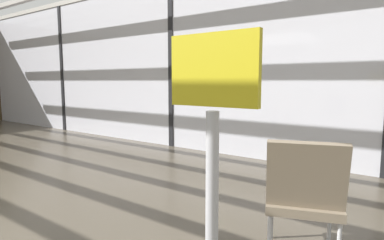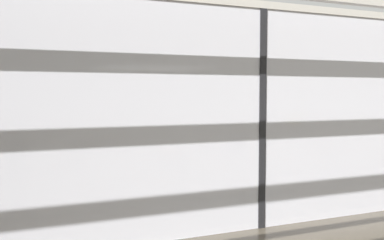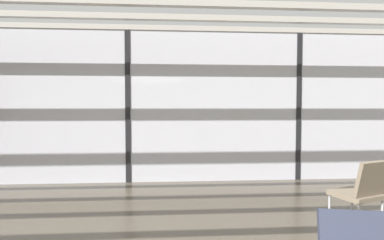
% 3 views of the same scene
% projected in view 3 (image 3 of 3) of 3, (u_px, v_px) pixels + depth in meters
% --- Properties ---
extents(glass_curtain_wall, '(14.00, 0.08, 3.04)m').
position_uv_depth(glass_curtain_wall, '(128.00, 107.00, 6.04)').
color(glass_curtain_wall, silver).
rests_on(glass_curtain_wall, ground).
extents(window_mullion_1, '(0.10, 0.12, 3.04)m').
position_uv_depth(window_mullion_1, '(128.00, 107.00, 6.04)').
color(window_mullion_1, black).
rests_on(window_mullion_1, ground).
extents(window_mullion_2, '(0.10, 0.12, 3.04)m').
position_uv_depth(window_mullion_2, '(298.00, 107.00, 6.28)').
color(window_mullion_2, black).
rests_on(window_mullion_2, ground).
extents(parked_airplane, '(13.55, 4.19, 4.19)m').
position_uv_depth(parked_airplane, '(105.00, 90.00, 10.24)').
color(parked_airplane, silver).
rests_on(parked_airplane, ground).
extents(lounge_chair_3, '(0.63, 0.66, 0.87)m').
position_uv_depth(lounge_chair_3, '(362.00, 189.00, 3.73)').
color(lounge_chair_3, '#7F705B').
rests_on(lounge_chair_3, ground).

